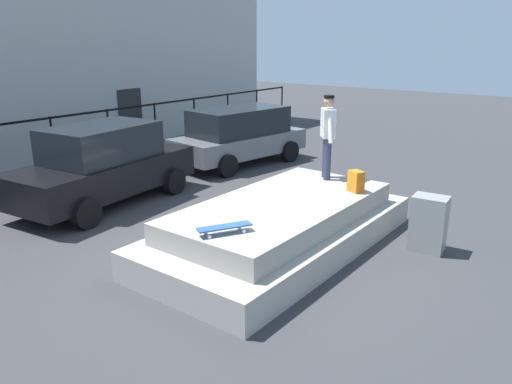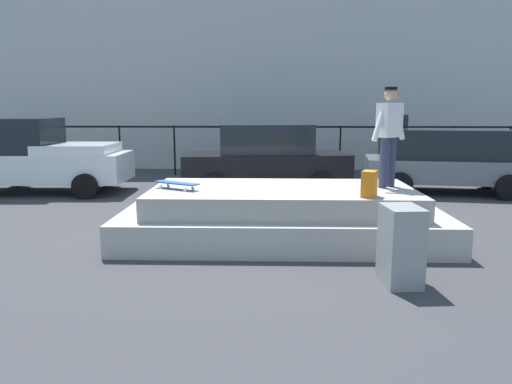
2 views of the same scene
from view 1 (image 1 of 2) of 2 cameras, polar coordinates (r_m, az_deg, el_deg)
ground_plane at (r=9.06m, az=-2.05°, el=-6.81°), size 60.00×60.00×0.00m
concrete_ledge at (r=9.12m, az=2.90°, el=-3.93°), size 5.49×2.67×0.89m
skateboarder at (r=10.28m, az=8.20°, el=6.90°), size 0.72×0.62×1.71m
skateboard at (r=7.46m, az=-3.63°, el=-4.03°), size 0.82×0.58×0.12m
backpack at (r=9.62m, az=11.35°, el=1.20°), size 0.30×0.34×0.41m
car_black_sedan_mid at (r=11.94m, az=-17.06°, el=3.00°), size 4.60×2.41×1.82m
car_grey_hatchback_far at (r=15.15m, az=-1.92°, el=6.58°), size 4.38×2.45×1.69m
utility_box at (r=9.44m, az=19.11°, el=-3.45°), size 0.50×0.64×1.02m
fence_row at (r=14.30m, az=-25.43°, el=5.34°), size 24.06×0.06×1.67m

